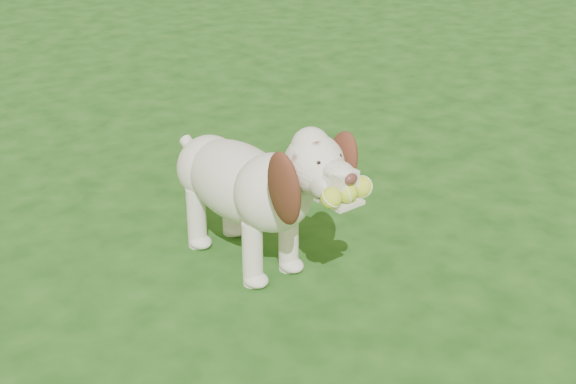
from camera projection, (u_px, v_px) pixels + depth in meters
ground at (255, 293)px, 3.30m from camera, size 80.00×80.00×0.00m
dog at (253, 182)px, 3.33m from camera, size 0.40×1.14×0.75m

